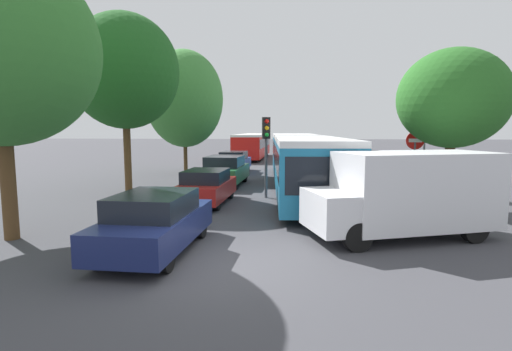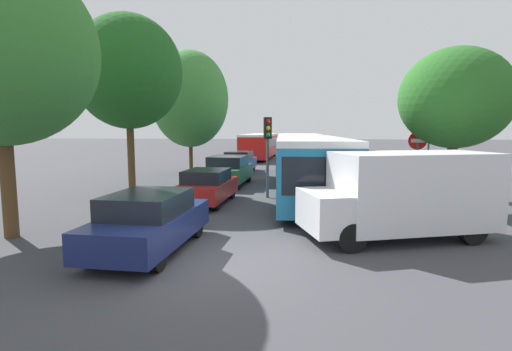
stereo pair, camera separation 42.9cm
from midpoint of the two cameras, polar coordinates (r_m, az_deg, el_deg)
name	(u,v)px [view 2 (the right image)]	position (r m, az deg, el deg)	size (l,w,h in m)	color
ground_plane	(215,265)	(8.87, -4.41, -12.63)	(200.00, 200.00, 0.00)	#3D3D42
articulated_bus	(304,158)	(20.06, 7.48, 2.55)	(3.40, 17.42, 2.57)	teal
city_bus_rear	(260,144)	(38.84, 0.88, 4.47)	(2.82, 11.11, 2.37)	red
queued_car_navy	(149,221)	(9.90, -13.80, -6.39)	(1.97, 4.20, 1.43)	navy
queued_car_red	(207,186)	(15.70, -6.21, -1.55)	(1.85, 3.95, 1.34)	#B21E19
queued_car_green	(228,170)	(20.64, -3.37, 0.73)	(2.10, 4.49, 1.53)	#236638
queued_car_blue	(239,162)	(26.71, -1.95, 1.98)	(1.93, 4.13, 1.40)	#284799
white_van	(404,193)	(11.34, 21.45, -2.34)	(5.36, 3.37, 2.31)	silver
traffic_light	(268,139)	(16.78, 2.41, 5.25)	(0.37, 0.39, 3.40)	#56595E
no_entry_sign	(417,156)	(16.65, 22.69, 2.58)	(0.70, 0.08, 2.82)	#56595E
direction_sign_post	(429,137)	(19.30, 24.05, 5.03)	(0.22, 1.40, 3.60)	#56595E
tree_left_mid	(130,75)	(19.47, -16.89, 13.59)	(4.88, 4.88, 8.06)	#51381E
tree_left_far	(189,101)	(26.54, -9.07, 10.41)	(4.97, 4.97, 7.92)	#51381E
tree_right_near	(455,98)	(16.00, 27.31, 9.75)	(3.87, 3.87, 5.76)	#51381E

